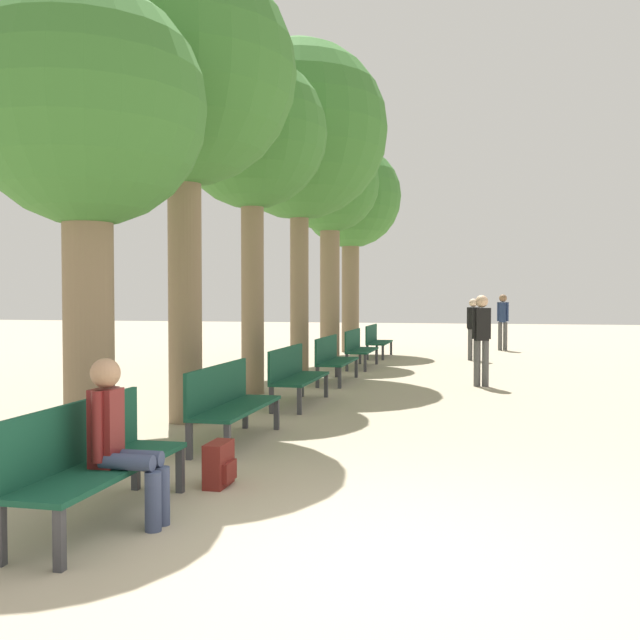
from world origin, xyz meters
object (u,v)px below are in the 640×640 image
object	(u,v)px
tree_row_2	(252,138)
backpack	(219,465)
bench_row_1	(229,399)
tree_row_1	(184,78)
tree_row_3	(299,132)
pedestrian_far	(481,334)
tree_row_4	(330,188)
person_seated	(120,437)
tree_row_0	(87,116)
bench_row_0	(91,455)
bench_row_2	(294,372)
bench_row_4	(358,346)
pedestrian_near	(473,325)
tree_row_5	(351,200)
bench_row_3	(333,357)
bench_row_5	(376,339)
pedestrian_mid	(503,318)

from	to	relation	value
tree_row_2	backpack	bearing A→B (deg)	-74.72
bench_row_1	tree_row_1	distance (m)	4.29
tree_row_3	pedestrian_far	world-z (taller)	tree_row_3
tree_row_4	person_seated	size ratio (longest dim) A/B	4.83
tree_row_0	tree_row_3	size ratio (longest dim) A/B	0.67
tree_row_1	tree_row_4	distance (m)	9.25
bench_row_0	tree_row_2	bearing A→B (deg)	98.36
bench_row_2	bench_row_4	xyz separation A→B (m)	(0.00, 5.85, 0.00)
tree_row_2	pedestrian_near	world-z (taller)	tree_row_2
tree_row_1	tree_row_5	bearing A→B (deg)	90.00
tree_row_4	tree_row_5	xyz separation A→B (m)	(-0.00, 2.99, 0.09)
bench_row_3	pedestrian_near	size ratio (longest dim) A/B	1.16
tree_row_5	backpack	world-z (taller)	tree_row_5
bench_row_2	backpack	xyz separation A→B (m)	(0.56, -4.70, -0.31)
bench_row_5	backpack	world-z (taller)	bench_row_5
bench_row_2	tree_row_5	distance (m)	11.25
tree_row_3	tree_row_4	distance (m)	3.26
backpack	bench_row_1	bearing A→B (deg)	107.47
bench_row_2	pedestrian_far	xyz separation A→B (m)	(2.81, 2.89, 0.47)
tree_row_2	tree_row_1	bearing A→B (deg)	-90.00
backpack	pedestrian_mid	world-z (taller)	pedestrian_mid
tree_row_3	tree_row_4	world-z (taller)	tree_row_3
bench_row_3	pedestrian_near	bearing A→B (deg)	64.36
bench_row_0	bench_row_2	distance (m)	5.85
bench_row_3	person_seated	xyz separation A→B (m)	(0.24, -8.79, 0.15)
pedestrian_near	bench_row_2	bearing A→B (deg)	-107.32
bench_row_5	pedestrian_near	distance (m)	2.67
person_seated	pedestrian_mid	distance (m)	18.22
tree_row_0	tree_row_4	bearing A→B (deg)	90.00
bench_row_1	pedestrian_near	world-z (taller)	pedestrian_near
bench_row_5	tree_row_0	distance (m)	13.30
person_seated	tree_row_5	bearing A→B (deg)	94.39
bench_row_3	pedestrian_mid	world-z (taller)	pedestrian_mid
tree_row_4	bench_row_1	bearing A→B (deg)	-84.41
bench_row_1	tree_row_3	xyz separation A→B (m)	(-1.02, 7.22, 4.67)
bench_row_4	pedestrian_mid	world-z (taller)	pedestrian_mid
bench_row_4	pedestrian_far	xyz separation A→B (m)	(2.81, -2.96, 0.47)
bench_row_1	bench_row_2	xyz separation A→B (m)	(0.00, 2.93, 0.00)
tree_row_0	pedestrian_far	xyz separation A→B (m)	(3.82, 7.04, -2.47)
bench_row_5	bench_row_1	bearing A→B (deg)	-90.00
bench_row_1	tree_row_4	size ratio (longest dim) A/B	0.32
tree_row_5	tree_row_0	bearing A→B (deg)	-90.00
tree_row_2	tree_row_0	bearing A→B (deg)	-90.00
backpack	pedestrian_mid	bearing A→B (deg)	80.18
tree_row_3	bench_row_2	bearing A→B (deg)	-76.66
pedestrian_near	pedestrian_mid	size ratio (longest dim) A/B	0.93
bench_row_3	bench_row_1	bearing A→B (deg)	-90.00
bench_row_0	bench_row_3	bearing A→B (deg)	90.00
tree_row_2	pedestrian_far	size ratio (longest dim) A/B	3.38
tree_row_2	tree_row_5	bearing A→B (deg)	90.00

